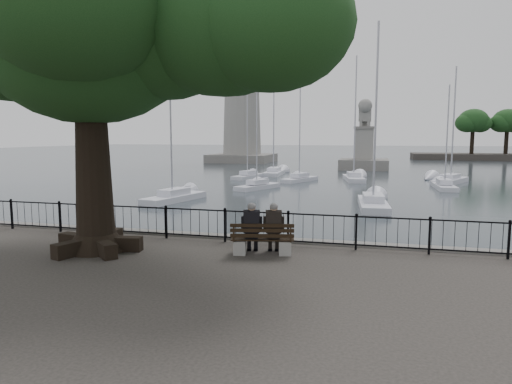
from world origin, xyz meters
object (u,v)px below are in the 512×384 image
(person_right, at_px, (274,230))
(tree, at_px, (119,22))
(person_left, at_px, (252,230))
(lighthouse, at_px, (242,83))
(lion_monument, at_px, (364,152))
(bench, at_px, (262,243))

(person_right, bearing_deg, tree, -169.37)
(person_left, bearing_deg, lighthouse, 106.69)
(person_left, distance_m, lion_monument, 48.65)
(person_left, relative_size, lighthouse, 0.05)
(person_right, bearing_deg, lion_monument, 88.56)
(tree, bearing_deg, person_right, 10.63)
(tree, xyz_separation_m, lighthouse, (-14.65, 61.32, 5.44))
(person_left, xyz_separation_m, person_right, (0.59, 0.13, 0.00))
(person_right, height_order, lighthouse, lighthouse)
(bench, bearing_deg, lion_monument, 88.23)
(bench, xyz_separation_m, lighthouse, (-18.50, 60.71, 11.47))
(tree, height_order, lion_monument, tree)
(person_right, xyz_separation_m, tree, (-4.14, -0.78, 5.68))
(bench, height_order, person_right, person_right)
(bench, bearing_deg, lighthouse, 106.95)
(person_right, relative_size, lion_monument, 0.16)
(lighthouse, bearing_deg, tree, -76.56)
(tree, distance_m, lighthouse, 63.28)
(lighthouse, bearing_deg, person_left, -73.31)
(tree, bearing_deg, lighthouse, 103.44)
(person_left, xyz_separation_m, tree, (-3.54, -0.64, 5.68))
(person_right, height_order, lion_monument, lion_monument)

